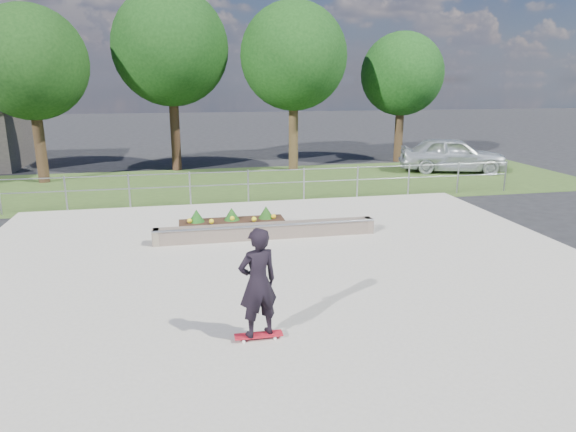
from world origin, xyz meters
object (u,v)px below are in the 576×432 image
object	(u,v)px
planter_bed	(233,224)
parked_car	(452,155)
skateboarder	(258,283)
grind_ledge	(266,231)

from	to	relation	value
planter_bed	parked_car	size ratio (longest dim) A/B	0.62
skateboarder	parked_car	distance (m)	18.22
grind_ledge	skateboarder	distance (m)	5.66
planter_bed	skateboarder	distance (m)	6.51
parked_car	planter_bed	bearing A→B (deg)	142.71
parked_car	grind_ledge	bearing A→B (deg)	147.99
grind_ledge	planter_bed	size ratio (longest dim) A/B	2.00
planter_bed	skateboarder	world-z (taller)	skateboarder
skateboarder	parked_car	world-z (taller)	skateboarder
skateboarder	grind_ledge	bearing A→B (deg)	79.54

